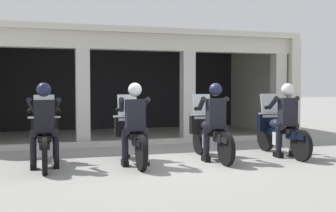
% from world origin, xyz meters
% --- Properties ---
extents(ground_plane, '(80.00, 80.00, 0.00)m').
position_xyz_m(ground_plane, '(0.00, 3.00, 0.00)').
color(ground_plane, gray).
extents(station_building, '(9.82, 4.45, 3.09)m').
position_xyz_m(station_building, '(-0.07, 5.20, 1.97)').
color(station_building, black).
rests_on(station_building, ground).
extents(kerb_strip, '(9.32, 0.24, 0.12)m').
position_xyz_m(kerb_strip, '(-0.07, 2.48, 0.06)').
color(kerb_strip, '#B7B5AD').
rests_on(kerb_strip, ground).
extents(motorcycle_far_left, '(0.62, 2.04, 1.35)m').
position_xyz_m(motorcycle_far_left, '(-2.48, 0.20, 0.50)').
color(motorcycle_far_left, black).
rests_on(motorcycle_far_left, ground).
extents(police_officer_far_left, '(0.63, 0.61, 1.58)m').
position_xyz_m(police_officer_far_left, '(-2.49, -0.08, 0.94)').
color(police_officer_far_left, black).
rests_on(police_officer_far_left, ground).
extents(motorcycle_center_left, '(0.62, 2.04, 1.35)m').
position_xyz_m(motorcycle_center_left, '(-0.83, 0.01, 0.50)').
color(motorcycle_center_left, black).
rests_on(motorcycle_center_left, ground).
extents(police_officer_center_left, '(0.63, 0.61, 1.58)m').
position_xyz_m(police_officer_center_left, '(-0.83, -0.27, 0.94)').
color(police_officer_center_left, black).
rests_on(police_officer_center_left, ground).
extents(motorcycle_center_right, '(0.62, 2.04, 1.35)m').
position_xyz_m(motorcycle_center_right, '(0.83, 0.01, 0.50)').
color(motorcycle_center_right, black).
rests_on(motorcycle_center_right, ground).
extents(police_officer_center_right, '(0.63, 0.61, 1.58)m').
position_xyz_m(police_officer_center_right, '(0.83, -0.27, 0.94)').
color(police_officer_center_right, black).
rests_on(police_officer_center_right, ground).
extents(motorcycle_far_right, '(0.62, 2.04, 1.35)m').
position_xyz_m(motorcycle_far_right, '(2.49, 0.01, 0.50)').
color(motorcycle_far_right, black).
rests_on(motorcycle_far_right, ground).
extents(police_officer_far_right, '(0.63, 0.61, 1.58)m').
position_xyz_m(police_officer_far_right, '(2.49, -0.28, 0.94)').
color(police_officer_far_right, black).
rests_on(police_officer_far_right, ground).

